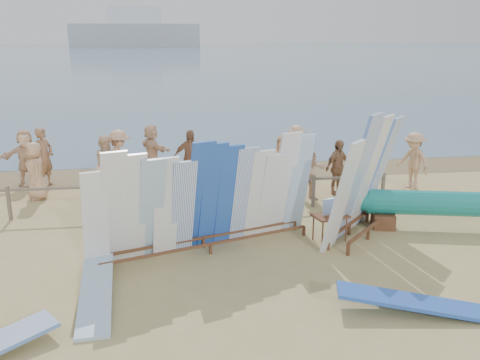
{
  "coord_description": "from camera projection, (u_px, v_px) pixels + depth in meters",
  "views": [
    {
      "loc": [
        0.25,
        -9.95,
        4.61
      ],
      "look_at": [
        1.88,
        2.42,
        1.02
      ],
      "focal_mm": 38.0,
      "sensor_mm": 36.0,
      "label": 1
    }
  ],
  "objects": [
    {
      "name": "fence",
      "position": [
        167.0,
        190.0,
        13.41
      ],
      "size": [
        12.08,
        0.08,
        0.9
      ],
      "color": "#6B5D50",
      "rests_on": "ground"
    },
    {
      "name": "beachgoer_4",
      "position": [
        190.0,
        158.0,
        15.87
      ],
      "size": [
        1.06,
        0.5,
        1.77
      ],
      "primitive_type": "imported",
      "rotation": [
        0.0,
        0.0,
        6.23
      ],
      "color": "#8C6042",
      "rests_on": "ground"
    },
    {
      "name": "beachgoer_extra_0",
      "position": [
        413.0,
        161.0,
        15.53
      ],
      "size": [
        0.9,
        1.23,
        1.76
      ],
      "primitive_type": "imported",
      "rotation": [
        0.0,
        0.0,
        5.14
      ],
      "color": "tan",
      "rests_on": "ground"
    },
    {
      "name": "beach_chair_right",
      "position": [
        206.0,
        188.0,
        14.88
      ],
      "size": [
        0.61,
        0.62,
        0.87
      ],
      "rotation": [
        0.0,
        0.0,
        0.11
      ],
      "color": "red",
      "rests_on": "ground"
    },
    {
      "name": "beachgoer_5",
      "position": [
        152.0,
        149.0,
        17.18
      ],
      "size": [
        1.3,
        1.6,
        1.71
      ],
      "primitive_type": "imported",
      "rotation": [
        0.0,
        0.0,
        2.15
      ],
      "color": "beige",
      "rests_on": "ground"
    },
    {
      "name": "beachgoer_11",
      "position": [
        26.0,
        157.0,
        15.99
      ],
      "size": [
        1.71,
        0.88,
        1.76
      ],
      "primitive_type": "imported",
      "rotation": [
        0.0,
        0.0,
        0.23
      ],
      "color": "beige",
      "rests_on": "ground"
    },
    {
      "name": "ground",
      "position": [
        167.0,
        261.0,
        10.73
      ],
      "size": [
        160.0,
        160.0,
        0.0
      ],
      "primitive_type": "plane",
      "color": "tan",
      "rests_on": "ground"
    },
    {
      "name": "beachgoer_2",
      "position": [
        108.0,
        166.0,
        14.82
      ],
      "size": [
        0.64,
        0.96,
        1.82
      ],
      "primitive_type": "imported",
      "rotation": [
        0.0,
        0.0,
        1.3
      ],
      "color": "beige",
      "rests_on": "ground"
    },
    {
      "name": "beachgoer_8",
      "position": [
        310.0,
        169.0,
        14.41
      ],
      "size": [
        0.93,
        0.53,
        1.82
      ],
      "primitive_type": "imported",
      "rotation": [
        0.0,
        0.0,
        6.16
      ],
      "color": "beige",
      "rests_on": "ground"
    },
    {
      "name": "ocean",
      "position": [
        170.0,
        52.0,
        132.66
      ],
      "size": [
        320.0,
        240.0,
        0.02
      ],
      "primitive_type": "cube",
      "color": "slate",
      "rests_on": "ground"
    },
    {
      "name": "flat_board_a",
      "position": [
        97.0,
        299.0,
        9.19
      ],
      "size": [
        0.79,
        2.74,
        0.28
      ],
      "primitive_type": "cube",
      "rotation": [
        0.08,
        0.0,
        0.09
      ],
      "color": "#8AB4DC",
      "rests_on": "ground"
    },
    {
      "name": "beachgoer_9",
      "position": [
        296.0,
        148.0,
        17.52
      ],
      "size": [
        1.1,
        0.6,
        1.62
      ],
      "primitive_type": "imported",
      "rotation": [
        0.0,
        0.0,
        2.97
      ],
      "color": "tan",
      "rests_on": "ground"
    },
    {
      "name": "distant_ship",
      "position": [
        135.0,
        32.0,
        179.22
      ],
      "size": [
        45.0,
        8.0,
        14.0
      ],
      "color": "#999EA3",
      "rests_on": "ocean"
    },
    {
      "name": "outrigger_canoe",
      "position": [
        462.0,
        206.0,
        12.28
      ],
      "size": [
        6.74,
        2.07,
        0.97
      ],
      "rotation": [
        0.0,
        0.0,
        -0.22
      ],
      "color": "brown",
      "rests_on": "ground"
    },
    {
      "name": "stroller",
      "position": [
        199.0,
        185.0,
        14.81
      ],
      "size": [
        0.54,
        0.73,
        0.96
      ],
      "rotation": [
        0.0,
        0.0,
        0.08
      ],
      "color": "red",
      "rests_on": "ground"
    },
    {
      "name": "vendor_table",
      "position": [
        330.0,
        227.0,
        11.67
      ],
      "size": [
        0.89,
        0.73,
        1.02
      ],
      "rotation": [
        0.0,
        0.0,
        0.28
      ],
      "color": "brown",
      "rests_on": "ground"
    },
    {
      "name": "side_surfboard_rack",
      "position": [
        362.0,
        181.0,
        11.62
      ],
      "size": [
        2.38,
        2.44,
        3.01
      ],
      "rotation": [
        0.0,
        0.0,
        0.81
      ],
      "color": "brown",
      "rests_on": "ground"
    },
    {
      "name": "beachgoer_6",
      "position": [
        284.0,
        163.0,
        15.19
      ],
      "size": [
        0.92,
        0.87,
        1.76
      ],
      "primitive_type": "imported",
      "rotation": [
        0.0,
        0.0,
        5.58
      ],
      "color": "tan",
      "rests_on": "ground"
    },
    {
      "name": "beachgoer_1",
      "position": [
        44.0,
        157.0,
        15.71
      ],
      "size": [
        0.63,
        0.78,
        1.87
      ],
      "primitive_type": "imported",
      "rotation": [
        0.0,
        0.0,
        1.13
      ],
      "color": "#8C6042",
      "rests_on": "ground"
    },
    {
      "name": "beach_chair_left",
      "position": [
        180.0,
        195.0,
        14.26
      ],
      "size": [
        0.59,
        0.61,
        0.91
      ],
      "rotation": [
        0.0,
        0.0,
        0.02
      ],
      "color": "red",
      "rests_on": "ground"
    },
    {
      "name": "beachgoer_3",
      "position": [
        120.0,
        160.0,
        15.4
      ],
      "size": [
        0.65,
        1.25,
        1.85
      ],
      "primitive_type": "imported",
      "rotation": [
        0.0,
        0.0,
        1.44
      ],
      "color": "tan",
      "rests_on": "ground"
    },
    {
      "name": "main_surfboard_rack",
      "position": [
        206.0,
        201.0,
        10.92
      ],
      "size": [
        5.08,
        2.16,
        2.55
      ],
      "rotation": [
        0.0,
        0.0,
        0.32
      ],
      "color": "brown",
      "rests_on": "ground"
    },
    {
      "name": "beachgoer_10",
      "position": [
        337.0,
        167.0,
        14.97
      ],
      "size": [
        1.04,
        0.87,
        1.65
      ],
      "primitive_type": "imported",
      "rotation": [
        0.0,
        0.0,
        0.57
      ],
      "color": "#8C6042",
      "rests_on": "ground"
    },
    {
      "name": "flat_board_d",
      "position": [
        415.0,
        313.0,
        8.73
      ],
      "size": [
        2.74,
        1.22,
        0.39
      ],
      "primitive_type": "cube",
      "rotation": [
        0.12,
        0.0,
        1.32
      ],
      "color": "blue",
      "rests_on": "ground"
    },
    {
      "name": "beachgoer_0",
      "position": [
        35.0,
        171.0,
        14.54
      ],
      "size": [
        0.67,
        0.91,
        1.68
      ],
      "primitive_type": "imported",
      "rotation": [
        0.0,
        0.0,
        5.09
      ],
      "color": "tan",
      "rests_on": "ground"
    },
    {
      "name": "wet_sand_strip",
      "position": [
        168.0,
        172.0,
        17.59
      ],
      "size": [
        40.0,
        2.6,
        0.01
      ],
      "primitive_type": "cube",
      "color": "brown",
      "rests_on": "ground"
    }
  ]
}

